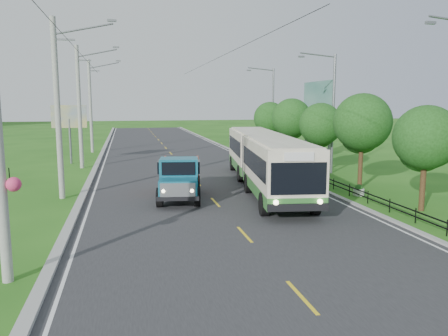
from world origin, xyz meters
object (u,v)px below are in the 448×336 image
object	(u,v)px
streetlight_mid	(331,109)
pole_near	(58,108)
tree_second	(425,141)
billboard_left	(69,120)
tree_fourth	(320,127)
planter_far	(271,158)
tree_third	(362,125)
streetlight_far	(271,107)
bus	(264,157)
planter_near	(359,191)
dump_truck	(180,175)
pole_mid	(80,107)
planter_mid	(305,170)
tree_back	(270,120)
pole_far	(91,106)
billboard_right	(318,103)
tree_fifth	(291,120)

from	to	relation	value
streetlight_mid	pole_near	bearing A→B (deg)	-165.19
tree_second	billboard_left	world-z (taller)	tree_second
tree_fourth	planter_far	world-z (taller)	tree_fourth
tree_third	streetlight_far	size ratio (longest dim) A/B	0.66
bus	planter_near	bearing A→B (deg)	-29.34
planter_near	dump_truck	distance (m)	10.52
pole_mid	planter_mid	size ratio (longest dim) A/B	14.93
tree_fourth	planter_near	xyz separation A→B (m)	(-1.26, -8.14, -3.30)
planter_near	tree_back	bearing A→B (deg)	86.43
pole_far	billboard_right	distance (m)	24.33
tree_second	streetlight_mid	distance (m)	11.97
tree_fourth	streetlight_mid	distance (m)	1.54
tree_back	planter_near	distance (m)	20.46
tree_second	streetlight_mid	size ratio (longest dim) A/B	0.58
tree_second	dump_truck	size ratio (longest dim) A/B	0.88
pole_far	dump_truck	distance (m)	26.60
streetlight_mid	tree_fifth	bearing A→B (deg)	97.29
billboard_right	planter_far	bearing A→B (deg)	151.61
tree_fifth	tree_fourth	bearing A→B (deg)	-90.00
billboard_left	tree_third	bearing A→B (deg)	-39.33
tree_fourth	planter_far	size ratio (longest dim) A/B	8.06
tree_back	streetlight_mid	size ratio (longest dim) A/B	0.61
streetlight_mid	bus	xyz separation A→B (m)	(-6.73, -4.45, -2.90)
bus	tree_back	bearing A→B (deg)	78.09
pole_near	bus	size ratio (longest dim) A/B	0.57
pole_near	planter_mid	size ratio (longest dim) A/B	14.93
pole_near	dump_truck	world-z (taller)	pole_near
tree_back	planter_mid	distance (m)	12.66
dump_truck	streetlight_far	bearing A→B (deg)	67.94
tree_back	streetlight_far	distance (m)	2.37
tree_fifth	planter_far	size ratio (longest dim) A/B	8.66
pole_mid	planter_near	xyz separation A→B (m)	(16.86, -15.00, -4.81)
planter_far	dump_truck	size ratio (longest dim) A/B	0.11
pole_far	planter_far	distance (m)	20.70
pole_far	pole_near	bearing A→B (deg)	-90.00
pole_near	billboard_right	xyz separation A→B (m)	(20.56, 11.00, 0.25)
tree_second	billboard_right	size ratio (longest dim) A/B	0.73
tree_fifth	planter_far	distance (m)	4.21
pole_mid	billboard_left	size ratio (longest dim) A/B	1.92
pole_mid	dump_truck	bearing A→B (deg)	-64.30
pole_far	planter_near	xyz separation A→B (m)	(16.86, -27.00, -4.81)
tree_second	tree_fourth	size ratio (longest dim) A/B	0.98
planter_far	billboard_right	bearing A→B (deg)	-28.39
tree_third	dump_truck	world-z (taller)	tree_third
pole_mid	pole_far	xyz separation A→B (m)	(0.00, 12.00, 0.00)
pole_mid	bus	world-z (taller)	pole_mid
pole_far	tree_third	distance (m)	30.78
planter_far	dump_truck	bearing A→B (deg)	-125.49
planter_mid	planter_far	size ratio (longest dim) A/B	1.00
pole_far	streetlight_far	size ratio (longest dim) A/B	1.10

